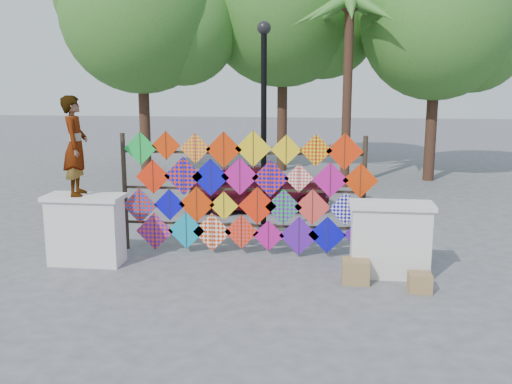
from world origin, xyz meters
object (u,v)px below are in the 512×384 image
kite_rack (244,193)px  sedan (259,186)px  lamppost (264,110)px  vendor_woman (75,146)px

kite_rack → sedan: (-0.15, 3.80, -0.58)m
kite_rack → lamppost: 1.98m
sedan → vendor_woman: bearing=138.8°
vendor_woman → lamppost: (3.10, 2.20, 0.53)m
vendor_woman → lamppost: 3.84m
kite_rack → lamppost: (0.24, 1.28, 1.49)m
kite_rack → sedan: 3.84m
kite_rack → vendor_woman: (-2.86, -0.92, 0.96)m
vendor_woman → sedan: vendor_woman is taller
sedan → lamppost: 3.29m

